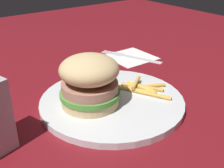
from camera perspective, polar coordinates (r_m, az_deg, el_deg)
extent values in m
plane|color=maroon|center=(0.56, -1.11, -2.59)|extent=(1.60, 1.60, 0.00)
cylinder|color=silver|center=(0.53, 0.00, -3.51)|extent=(0.26, 0.26, 0.01)
cylinder|color=tan|center=(0.51, -4.35, -3.09)|extent=(0.10, 0.10, 0.02)
cylinder|color=#4C9338|center=(0.50, -4.40, -1.84)|extent=(0.11, 0.11, 0.01)
cylinder|color=tan|center=(0.50, -4.45, -0.54)|extent=(0.10, 0.10, 0.02)
ellipsoid|color=tan|center=(0.48, -4.58, 2.94)|extent=(0.10, 0.10, 0.05)
cylinder|color=gold|center=(0.55, 4.81, -1.20)|extent=(0.05, 0.07, 0.01)
cylinder|color=gold|center=(0.56, 6.01, -0.59)|extent=(0.05, 0.07, 0.01)
cylinder|color=gold|center=(0.54, 7.62, -2.02)|extent=(0.04, 0.08, 0.01)
cylinder|color=gold|center=(0.57, 6.90, -0.44)|extent=(0.07, 0.04, 0.01)
cylinder|color=#E5B251|center=(0.56, 5.92, -0.64)|extent=(0.02, 0.07, 0.01)
cylinder|color=gold|center=(0.56, 4.81, 0.24)|extent=(0.05, 0.04, 0.01)
cylinder|color=gold|center=(0.57, 6.25, -0.49)|extent=(0.03, 0.05, 0.01)
cube|color=white|center=(0.75, 3.77, 5.42)|extent=(0.11, 0.11, 0.00)
cube|color=silver|center=(0.74, 5.94, 5.14)|extent=(0.05, 0.11, 0.00)
cube|color=silver|center=(0.77, 1.05, 6.15)|extent=(0.04, 0.04, 0.00)
cylinder|color=silver|center=(0.79, -0.65, 6.72)|extent=(0.01, 0.03, 0.00)
cylinder|color=silver|center=(0.79, -0.95, 6.56)|extent=(0.01, 0.03, 0.00)
cylinder|color=silver|center=(0.78, -1.26, 6.39)|extent=(0.01, 0.03, 0.00)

